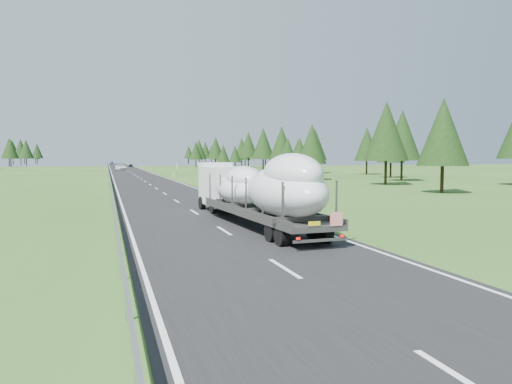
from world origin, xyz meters
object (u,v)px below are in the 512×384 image
object	(u,v)px
distant_car_dark	(131,165)
distant_car_blue	(112,163)
highway_sign	(177,167)
distant_van	(121,167)
boat_truck	(255,188)

from	to	relation	value
distant_car_dark	distant_car_blue	world-z (taller)	distant_car_blue
highway_sign	distant_car_dark	world-z (taller)	highway_sign
distant_van	distant_car_blue	bearing A→B (deg)	84.51
highway_sign	distant_van	distance (m)	57.42
boat_truck	distant_car_dark	xyz separation A→B (m)	(1.19, 170.45, -1.44)
distant_van	highway_sign	bearing A→B (deg)	-87.17
highway_sign	distant_van	xyz separation A→B (m)	(-8.79, 56.74, -0.97)
boat_truck	distant_car_blue	bearing A→B (deg)	91.04
boat_truck	distant_car_dark	bearing A→B (deg)	89.60
highway_sign	distant_car_dark	distance (m)	100.82
distant_van	distant_car_blue	world-z (taller)	distant_van
distant_van	boat_truck	bearing A→B (deg)	-94.33
distant_van	distant_car_blue	xyz separation A→B (m)	(-1.15, 136.56, -0.13)
distant_car_blue	highway_sign	bearing A→B (deg)	-87.44
boat_truck	distant_car_dark	distance (m)	170.46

